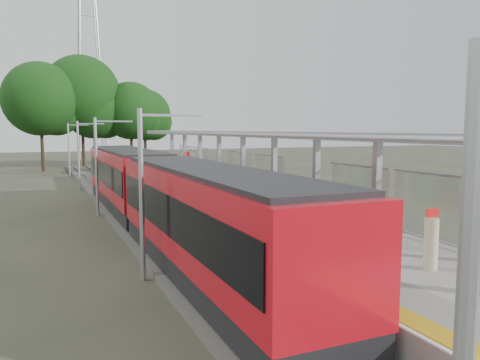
# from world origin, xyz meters

# --- Properties ---
(ground) EXTENTS (200.00, 200.00, 0.00)m
(ground) POSITION_xyz_m (0.00, 0.00, 0.00)
(ground) COLOR #474438
(ground) RESTS_ON ground
(trackbed) EXTENTS (3.00, 70.00, 0.24)m
(trackbed) POSITION_xyz_m (-4.50, 20.00, 0.12)
(trackbed) COLOR #59544C
(trackbed) RESTS_ON ground
(platform) EXTENTS (6.00, 50.00, 1.00)m
(platform) POSITION_xyz_m (0.00, 20.00, 0.50)
(platform) COLOR gray
(platform) RESTS_ON ground
(tactile_strip) EXTENTS (0.60, 50.00, 0.02)m
(tactile_strip) POSITION_xyz_m (-2.55, 20.00, 1.01)
(tactile_strip) COLOR gold
(tactile_strip) RESTS_ON platform
(end_fence) EXTENTS (6.00, 0.10, 1.20)m
(end_fence) POSITION_xyz_m (0.00, 44.95, 1.60)
(end_fence) COLOR #9EA0A5
(end_fence) RESTS_ON platform
(train) EXTENTS (2.74, 27.60, 3.62)m
(train) POSITION_xyz_m (-4.50, 12.82, 2.05)
(train) COLOR black
(train) RESTS_ON ground
(canopy) EXTENTS (3.27, 38.00, 3.66)m
(canopy) POSITION_xyz_m (1.61, 16.19, 4.20)
(canopy) COLOR #9EA0A5
(canopy) RESTS_ON platform
(pylon) EXTENTS (8.00, 4.00, 38.00)m
(pylon) POSITION_xyz_m (-1.00, 73.00, 19.00)
(pylon) COLOR #9EA0A5
(pylon) RESTS_ON ground
(tree_cluster) EXTENTS (20.11, 11.81, 13.62)m
(tree_cluster) POSITION_xyz_m (-3.05, 52.05, 7.93)
(tree_cluster) COLOR #382316
(tree_cluster) RESTS_ON ground
(catenary_masts) EXTENTS (2.08, 48.16, 5.40)m
(catenary_masts) POSITION_xyz_m (-6.22, 19.00, 2.91)
(catenary_masts) COLOR #9EA0A5
(catenary_masts) RESTS_ON ground
(bench_near) EXTENTS (0.88, 1.73, 1.13)m
(bench_near) POSITION_xyz_m (2.60, 8.81, 1.60)
(bench_near) COLOR #101E50
(bench_near) RESTS_ON platform
(bench_mid) EXTENTS (0.70, 1.46, 0.96)m
(bench_mid) POSITION_xyz_m (2.02, 20.79, 1.50)
(bench_mid) COLOR #101E50
(bench_mid) RESTS_ON platform
(bench_far) EXTENTS (0.96, 1.56, 1.02)m
(bench_far) POSITION_xyz_m (2.61, 22.85, 1.54)
(bench_far) COLOR #101E50
(bench_far) RESTS_ON platform
(info_pillar_near) EXTENTS (0.38, 0.38, 1.67)m
(info_pillar_near) POSITION_xyz_m (0.37, 1.80, 1.72)
(info_pillar_near) COLOR beige
(info_pillar_near) RESTS_ON platform
(info_pillar_far) EXTENTS (0.46, 0.46, 2.02)m
(info_pillar_far) POSITION_xyz_m (1.16, 26.62, 1.88)
(info_pillar_far) COLOR beige
(info_pillar_far) RESTS_ON platform
(litter_bin) EXTENTS (0.50, 0.50, 0.87)m
(litter_bin) POSITION_xyz_m (1.00, 17.74, 1.44)
(litter_bin) COLOR #9EA0A5
(litter_bin) RESTS_ON platform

